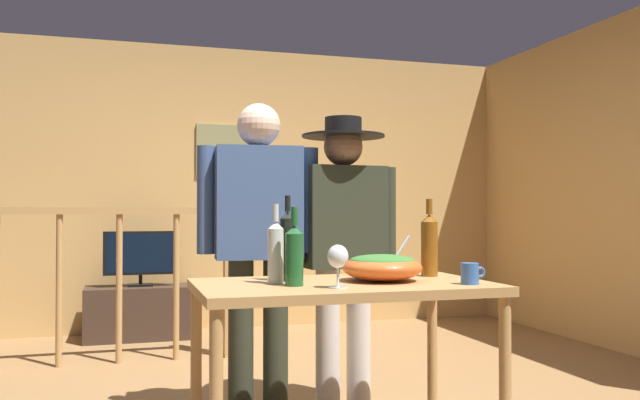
# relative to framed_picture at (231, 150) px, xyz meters

# --- Properties ---
(back_wall) EXTENTS (5.51, 0.10, 2.57)m
(back_wall) POSITION_rel_framed_picture_xyz_m (-0.05, 0.06, -0.34)
(back_wall) COLOR tan
(back_wall) RESTS_ON ground_plane
(side_wall_right) EXTENTS (0.10, 3.91, 2.57)m
(side_wall_right) POSITION_rel_framed_picture_xyz_m (2.71, -1.76, -0.34)
(side_wall_right) COLOR tan
(side_wall_right) RESTS_ON ground_plane
(framed_picture) EXTENTS (0.63, 0.03, 0.46)m
(framed_picture) POSITION_rel_framed_picture_xyz_m (0.00, 0.00, 0.00)
(framed_picture) COLOR #888657
(stair_railing) EXTENTS (2.45, 0.10, 1.15)m
(stair_railing) POSITION_rel_framed_picture_xyz_m (-0.97, -1.18, -0.95)
(stair_railing) COLOR #B2844C
(stair_railing) RESTS_ON ground_plane
(tv_console) EXTENTS (0.90, 0.40, 0.44)m
(tv_console) POSITION_rel_framed_picture_xyz_m (-0.81, -0.29, -1.41)
(tv_console) COLOR #38281E
(tv_console) RESTS_ON ground_plane
(flat_screen_tv) EXTENTS (0.60, 0.12, 0.46)m
(flat_screen_tv) POSITION_rel_framed_picture_xyz_m (-0.81, -0.32, -0.92)
(flat_screen_tv) COLOR black
(flat_screen_tv) RESTS_ON tv_console
(serving_table) EXTENTS (1.25, 0.74, 0.76)m
(serving_table) POSITION_rel_framed_picture_xyz_m (-0.05, -3.36, -0.95)
(serving_table) COLOR #B2844C
(serving_table) RESTS_ON ground_plane
(salad_bowl) EXTENTS (0.35, 0.35, 0.20)m
(salad_bowl) POSITION_rel_framed_picture_xyz_m (0.13, -3.35, -0.80)
(salad_bowl) COLOR #DB5B23
(salad_bowl) RESTS_ON serving_table
(wine_glass) EXTENTS (0.08, 0.08, 0.17)m
(wine_glass) POSITION_rel_framed_picture_xyz_m (-0.14, -3.56, -0.75)
(wine_glass) COLOR silver
(wine_glass) RESTS_ON serving_table
(wine_bottle_amber) EXTENTS (0.08, 0.08, 0.36)m
(wine_bottle_amber) POSITION_rel_framed_picture_xyz_m (0.43, -3.22, -0.72)
(wine_bottle_amber) COLOR brown
(wine_bottle_amber) RESTS_ON serving_table
(wine_bottle_dark) EXTENTS (0.07, 0.07, 0.37)m
(wine_bottle_dark) POSITION_rel_framed_picture_xyz_m (-0.26, -3.24, -0.71)
(wine_bottle_dark) COLOR black
(wine_bottle_dark) RESTS_ON serving_table
(wine_bottle_green) EXTENTS (0.08, 0.08, 0.32)m
(wine_bottle_green) POSITION_rel_framed_picture_xyz_m (-0.28, -3.43, -0.74)
(wine_bottle_green) COLOR #1E5628
(wine_bottle_green) RESTS_ON serving_table
(wine_bottle_clear) EXTENTS (0.07, 0.07, 0.34)m
(wine_bottle_clear) POSITION_rel_framed_picture_xyz_m (-0.34, -3.32, -0.73)
(wine_bottle_clear) COLOR silver
(wine_bottle_clear) RESTS_ON serving_table
(mug_blue) EXTENTS (0.11, 0.07, 0.09)m
(mug_blue) POSITION_rel_framed_picture_xyz_m (0.44, -3.58, -0.83)
(mug_blue) COLOR #3866B2
(mug_blue) RESTS_ON serving_table
(person_standing_left) EXTENTS (0.63, 0.26, 1.62)m
(person_standing_left) POSITION_rel_framed_picture_xyz_m (-0.28, -2.68, -0.66)
(person_standing_left) COLOR #2D3323
(person_standing_left) RESTS_ON ground_plane
(person_standing_right) EXTENTS (0.62, 0.45, 1.57)m
(person_standing_right) POSITION_rel_framed_picture_xyz_m (0.18, -2.68, -0.69)
(person_standing_right) COLOR beige
(person_standing_right) RESTS_ON ground_plane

